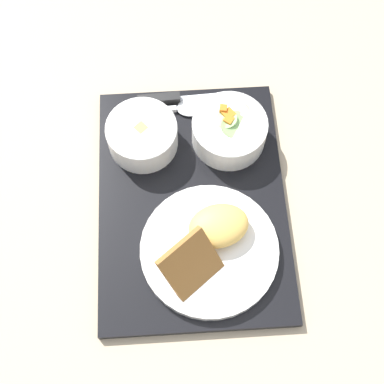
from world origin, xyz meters
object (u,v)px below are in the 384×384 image
Objects in this scene: bowl_salad at (229,130)px; knife at (166,99)px; plate_main at (210,246)px; spoon at (175,109)px; bowl_soup at (142,134)px.

bowl_salad is 0.13m from knife.
plate_main is 0.29m from knife.
bowl_salad is 0.11m from spoon.
bowl_soup is at bearing -120.17° from knife.
knife reaches higher than spoon.
bowl_salad is at bearing -37.83° from spoon.
plate_main is (0.20, 0.09, -0.01)m from bowl_soup.
bowl_soup is 0.55× the size of plate_main.
knife is (-0.09, -0.10, -0.02)m from bowl_salad.
bowl_salad is at bearing -41.16° from knife.
knife is at bearing -172.31° from plate_main.
spoon is (-0.06, 0.06, -0.03)m from bowl_soup.
plate_main is 0.26m from spoon.
bowl_salad is 0.20m from plate_main.
bowl_soup reaches higher than knife.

